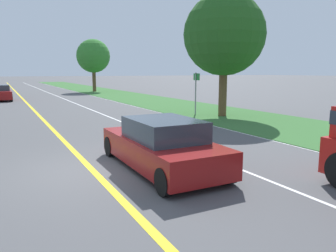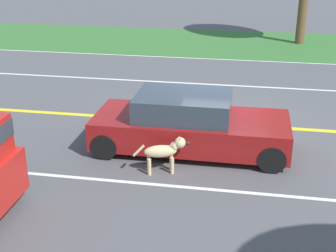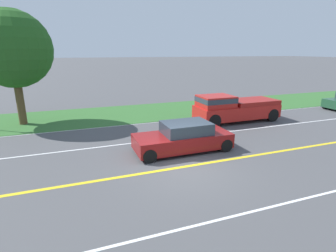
# 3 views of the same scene
# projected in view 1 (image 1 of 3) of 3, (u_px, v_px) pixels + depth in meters

# --- Properties ---
(ground_plane) EXTENTS (400.00, 400.00, 0.00)m
(ground_plane) POSITION_uv_depth(u_px,v_px,m) (92.00, 170.00, 8.62)
(ground_plane) COLOR #4C4C4F
(centre_divider_line) EXTENTS (0.18, 160.00, 0.01)m
(centre_divider_line) POSITION_uv_depth(u_px,v_px,m) (92.00, 170.00, 8.62)
(centre_divider_line) COLOR yellow
(centre_divider_line) RESTS_ON ground
(lane_edge_line_right) EXTENTS (0.14, 160.00, 0.01)m
(lane_edge_line_right) POSITION_uv_depth(u_px,v_px,m) (285.00, 143.00, 11.79)
(lane_edge_line_right) COLOR white
(lane_edge_line_right) RESTS_ON ground
(lane_dash_same_dir) EXTENTS (0.10, 160.00, 0.01)m
(lane_dash_same_dir) POSITION_uv_depth(u_px,v_px,m) (203.00, 154.00, 10.20)
(lane_dash_same_dir) COLOR white
(lane_dash_same_dir) RESTS_ON ground
(ego_car) EXTENTS (1.86, 4.46, 1.35)m
(ego_car) POSITION_uv_depth(u_px,v_px,m) (162.00, 145.00, 8.66)
(ego_car) COLOR maroon
(ego_car) RESTS_ON ground
(dog) EXTENTS (0.48, 1.18, 0.81)m
(dog) POSITION_uv_depth(u_px,v_px,m) (208.00, 148.00, 8.95)
(dog) COLOR #D1B784
(dog) RESTS_ON ground
(oncoming_car) EXTENTS (1.81, 4.57, 1.38)m
(oncoming_car) POSITION_uv_depth(u_px,v_px,m) (0.00, 93.00, 29.48)
(oncoming_car) COLOR maroon
(oncoming_car) RESTS_ON ground
(roadside_tree_right_near) EXTENTS (4.57, 4.57, 6.90)m
(roadside_tree_right_near) POSITION_uv_depth(u_px,v_px,m) (224.00, 35.00, 18.28)
(roadside_tree_right_near) COLOR brown
(roadside_tree_right_near) RESTS_ON ground
(roadside_tree_right_far) EXTENTS (4.25, 4.25, 6.69)m
(roadside_tree_right_far) POSITION_uv_depth(u_px,v_px,m) (93.00, 56.00, 41.92)
(roadside_tree_right_far) COLOR brown
(roadside_tree_right_far) RESTS_ON ground
(street_sign) EXTENTS (0.11, 0.64, 2.51)m
(street_sign) POSITION_uv_depth(u_px,v_px,m) (196.00, 88.00, 19.39)
(street_sign) COLOR gray
(street_sign) RESTS_ON ground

